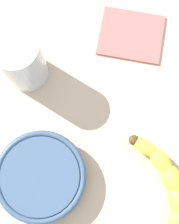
{
  "coord_description": "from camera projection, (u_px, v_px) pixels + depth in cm",
  "views": [
    {
      "loc": [
        -0.29,
        8.9,
        62.9
      ],
      "look_at": [
        -4.9,
        -3.13,
        5.0
      ],
      "focal_mm": 48.01,
      "sensor_mm": 36.0,
      "label": 1
    }
  ],
  "objects": [
    {
      "name": "ceramic_bowl",
      "position": [
        40.0,
        177.0,
        0.56
      ],
      "size": [
        17.09,
        17.09,
        4.17
      ],
      "color": "#3D5675",
      "rests_on": "wooden_tabletop"
    },
    {
      "name": "banana",
      "position": [
        165.0,
        182.0,
        0.57
      ],
      "size": [
        7.18,
        20.76,
        3.76
      ],
      "rotation": [
        0.0,
        0.0,
        4.7
      ],
      "color": "yellow",
      "rests_on": "wooden_tabletop"
    },
    {
      "name": "folded_napkin",
      "position": [
        130.0,
        36.0,
        0.65
      ],
      "size": [
        17.47,
        16.77,
        0.6
      ],
      "primitive_type": "cube",
      "rotation": [
        0.0,
        0.0,
        -0.55
      ],
      "color": "#BC6660",
      "rests_on": "wooden_tabletop"
    },
    {
      "name": "smoothie_glass",
      "position": [
        21.0,
        63.0,
        0.57
      ],
      "size": [
        8.6,
        8.6,
        12.87
      ],
      "color": "silver",
      "rests_on": "wooden_tabletop"
    },
    {
      "name": "wooden_tabletop",
      "position": [
        73.0,
        138.0,
        0.62
      ],
      "size": [
        120.0,
        120.0,
        3.0
      ],
      "primitive_type": "cube",
      "color": "beige",
      "rests_on": "ground"
    }
  ]
}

